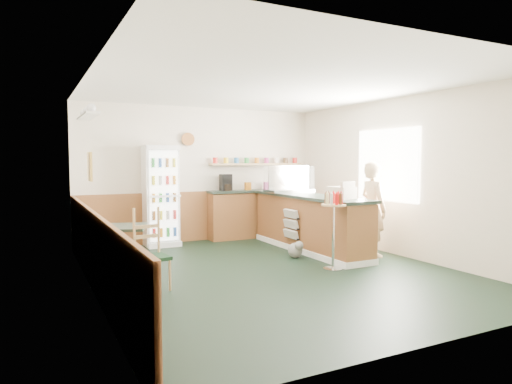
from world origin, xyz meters
TOP-DOWN VIEW (x-y plane):
  - ground at (0.00, 0.00)m, footprint 6.00×6.00m
  - room_envelope at (-0.23, 0.73)m, footprint 5.04×6.02m
  - service_counter at (1.35, 1.07)m, footprint 0.68×3.01m
  - back_counter at (1.19, 2.80)m, footprint 2.24×0.42m
  - drinks_fridge at (-0.92, 2.74)m, footprint 0.63×0.53m
  - display_case at (1.35, 1.79)m, footprint 0.90×0.47m
  - cash_register at (1.35, 0.13)m, footprint 0.41×0.43m
  - shopkeeper at (2.05, 0.18)m, footprint 0.43×0.57m
  - condiment_stand at (0.86, -0.32)m, footprint 0.37×0.37m
  - newspaper_rack at (0.99, 1.12)m, footprint 0.09×0.45m
  - cafe_table at (-2.05, 0.61)m, footprint 0.85×0.85m
  - cafe_chair at (-1.81, -0.08)m, footprint 0.43×0.43m
  - dog_doorstop at (0.80, 0.63)m, footprint 0.25×0.32m

SIDE VIEW (x-z plane):
  - ground at x=0.00m, z-range 0.00..0.00m
  - dog_doorstop at x=0.80m, z-range -0.01..0.29m
  - service_counter at x=1.35m, z-range -0.04..0.97m
  - newspaper_rack at x=0.99m, z-range 0.23..0.75m
  - cafe_table at x=-2.05m, z-range 0.15..0.88m
  - cafe_chair at x=-1.81m, z-range 0.02..1.05m
  - back_counter at x=1.19m, z-range -0.30..1.39m
  - condiment_stand at x=0.86m, z-range 0.21..1.35m
  - shopkeeper at x=2.05m, z-range 0.00..1.61m
  - drinks_fridge at x=-0.92m, z-range 0.00..1.91m
  - cash_register at x=1.35m, z-range 1.01..1.21m
  - display_case at x=1.35m, z-range 1.01..1.52m
  - room_envelope at x=-0.23m, z-range 0.16..2.88m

